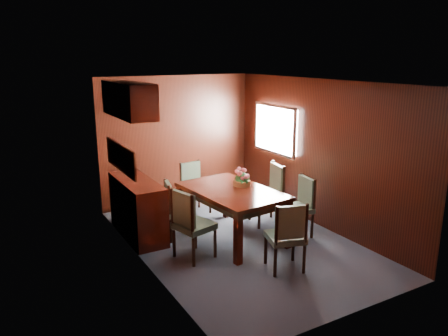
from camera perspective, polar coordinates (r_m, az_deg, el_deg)
ground at (r=6.76m, az=2.02°, el=-9.54°), size 4.50×4.50×0.00m
room_shell at (r=6.50m, az=-0.19°, el=4.58°), size 3.06×4.52×2.41m
sideboard at (r=6.94m, az=-11.23°, el=-5.13°), size 0.48×1.40×0.90m
dining_table at (r=6.65m, az=1.00°, el=-3.71°), size 1.20×1.77×0.78m
chair_left_near at (r=6.01m, az=-4.48°, el=-6.90°), size 0.57×0.58×1.01m
chair_left_far at (r=6.76m, az=-6.39°, el=-5.02°), size 0.50×0.51×0.91m
chair_right_near at (r=6.92m, az=9.91°, el=-4.50°), size 0.49×0.51×0.94m
chair_right_far at (r=7.33m, az=6.07°, el=-2.91°), size 0.55×0.57×1.02m
chair_head at (r=5.74m, az=8.29°, el=-8.42°), size 0.56×0.55×0.96m
chair_foot at (r=7.84m, az=-4.00°, el=-2.14°), size 0.48×0.46×0.92m
flower_centerpiece at (r=6.77m, az=2.36°, el=-1.15°), size 0.29×0.29×0.29m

